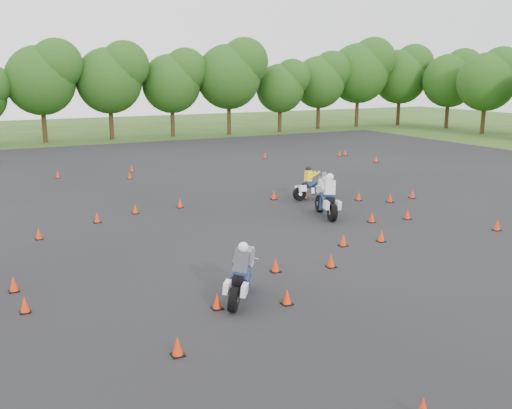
# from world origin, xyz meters

# --- Properties ---
(ground) EXTENTS (140.00, 140.00, 0.00)m
(ground) POSITION_xyz_m (0.00, 0.00, 0.00)
(ground) COLOR #2D5119
(ground) RESTS_ON ground
(asphalt_pad) EXTENTS (62.00, 62.00, 0.00)m
(asphalt_pad) POSITION_xyz_m (0.00, 6.00, 0.01)
(asphalt_pad) COLOR black
(asphalt_pad) RESTS_ON ground
(treeline) EXTENTS (86.99, 32.62, 11.04)m
(treeline) POSITION_xyz_m (5.48, 35.05, 4.69)
(treeline) COLOR #214714
(treeline) RESTS_ON ground
(traffic_cones) EXTENTS (35.99, 32.89, 0.45)m
(traffic_cones) POSITION_xyz_m (-0.44, 6.48, 0.23)
(traffic_cones) COLOR red
(traffic_cones) RESTS_ON asphalt_pad
(rider_grey) EXTENTS (1.99, 2.31, 1.81)m
(rider_grey) POSITION_xyz_m (-3.68, -2.09, 0.91)
(rider_grey) COLOR #42434A
(rider_grey) RESTS_ON ground
(rider_yellow) EXTENTS (2.34, 0.89, 1.76)m
(rider_yellow) POSITION_xyz_m (5.53, 8.23, 0.89)
(rider_yellow) COLOR yellow
(rider_yellow) RESTS_ON ground
(rider_white) EXTENTS (1.49, 2.74, 2.02)m
(rider_white) POSITION_xyz_m (4.09, 5.02, 1.02)
(rider_white) COLOR silver
(rider_white) RESTS_ON ground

